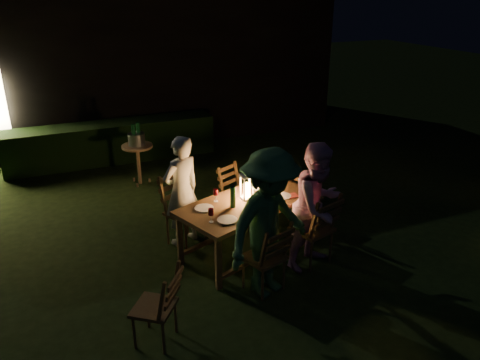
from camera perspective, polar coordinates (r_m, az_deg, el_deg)
name	(u,v)px	position (r m, az deg, el deg)	size (l,w,h in m)	color
garden_envelope	(112,65)	(12.19, -15.39, 13.34)	(40.00, 40.00, 3.20)	black
dining_table	(247,206)	(6.21, 0.83, -3.24)	(2.04, 1.50, 0.77)	#51311B
chair_near_left	(265,268)	(5.66, 3.05, -10.72)	(0.55, 0.57, 0.97)	#51311B
chair_near_right	(312,240)	(6.24, 8.80, -7.28)	(0.59, 0.61, 1.05)	#51311B
chair_far_left	(185,222)	(6.64, -6.69, -5.16)	(0.65, 0.66, 1.06)	#51311B
chair_far_right	(237,204)	(7.23, -0.36, -2.94)	(0.56, 0.57, 0.91)	#51311B
chair_end	(304,206)	(7.23, 7.79, -3.17)	(0.53, 0.51, 0.92)	#51311B
chair_spare	(156,319)	(5.03, -10.14, -16.32)	(0.59, 0.59, 0.91)	#51311B
person_house_side	(182,191)	(6.48, -7.12, -1.33)	(0.58, 0.38, 1.58)	white
person_opp_right	(318,206)	(5.98, 9.47, -3.14)	(0.81, 0.63, 1.67)	#C588A9
person_opp_left	(269,224)	(5.32, 3.59, -5.43)	(1.17, 0.67, 1.81)	#306035
lantern	(247,188)	(6.18, 0.85, -1.00)	(0.16, 0.16, 0.35)	white
plate_far_left	(204,208)	(6.00, -4.40, -3.44)	(0.25, 0.25, 0.01)	white
plate_near_left	(227,220)	(5.70, -1.57, -4.86)	(0.25, 0.25, 0.01)	white
plate_far_right	(259,186)	(6.61, 2.28, -0.80)	(0.25, 0.25, 0.01)	white
plate_near_right	(282,196)	(6.34, 5.13, -1.94)	(0.25, 0.25, 0.01)	white
wineglass_a	(216,195)	(6.15, -2.99, -1.88)	(0.06, 0.06, 0.18)	#59070F
wineglass_b	(211,216)	(5.63, -3.55, -4.34)	(0.06, 0.06, 0.18)	#59070F
wineglass_c	(278,195)	(6.17, 4.65, -1.84)	(0.06, 0.06, 0.18)	#59070F
wineglass_d	(269,179)	(6.67, 3.55, 0.14)	(0.06, 0.06, 0.18)	#59070F
wineglass_e	(258,205)	(5.89, 2.19, -3.02)	(0.06, 0.06, 0.18)	silver
bottle_table	(233,197)	(5.97, -0.87, -2.10)	(0.07, 0.07, 0.28)	#0F471E
napkin_left	(256,212)	(5.88, 1.98, -3.95)	(0.18, 0.14, 0.01)	red
napkin_right	(291,196)	(6.36, 6.27, -1.91)	(0.18, 0.14, 0.01)	red
phone	(227,224)	(5.60, -1.55, -5.40)	(0.14, 0.07, 0.01)	black
side_table	(137,150)	(8.64, -12.39, 3.62)	(0.55, 0.55, 0.75)	#926849
ice_bucket	(137,139)	(8.58, -12.50, 4.87)	(0.30, 0.30, 0.22)	#A5A8AD
bottle_bucket_a	(134,138)	(8.52, -12.81, 5.07)	(0.07, 0.07, 0.32)	#0F471E
bottle_bucket_b	(139,136)	(8.61, -12.26, 5.31)	(0.07, 0.07, 0.32)	#0F471E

